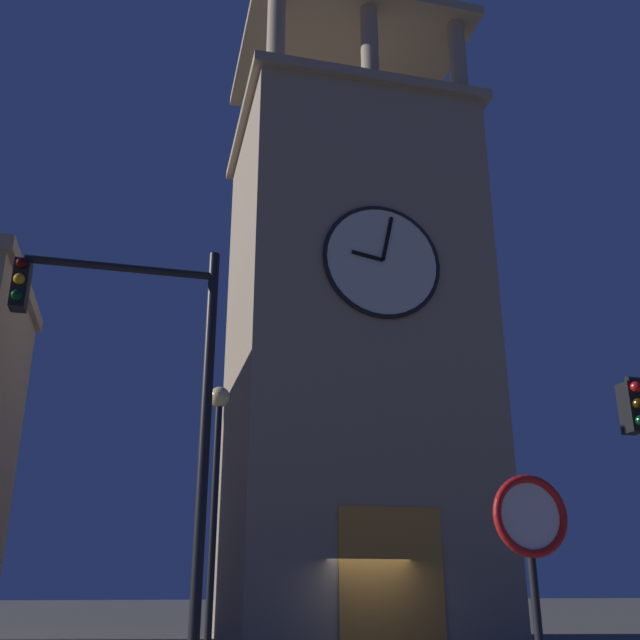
% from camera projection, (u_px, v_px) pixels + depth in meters
% --- Properties ---
extents(clocktower, '(9.22, 8.35, 26.24)m').
position_uv_depth(clocktower, '(351.00, 346.00, 27.60)').
color(clocktower, gray).
rests_on(clocktower, ground_plane).
extents(traffic_signal_near, '(2.95, 0.41, 6.63)m').
position_uv_depth(traffic_signal_near, '(149.00, 394.00, 10.47)').
color(traffic_signal_near, black).
rests_on(traffic_signal_near, ground_plane).
extents(street_lamp, '(0.44, 0.44, 5.74)m').
position_uv_depth(street_lamp, '(216.00, 472.00, 14.97)').
color(street_lamp, black).
rests_on(street_lamp, ground_plane).
extents(no_horn_sign, '(0.78, 0.14, 2.75)m').
position_uv_depth(no_horn_sign, '(532.00, 539.00, 6.93)').
color(no_horn_sign, black).
rests_on(no_horn_sign, ground_plane).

